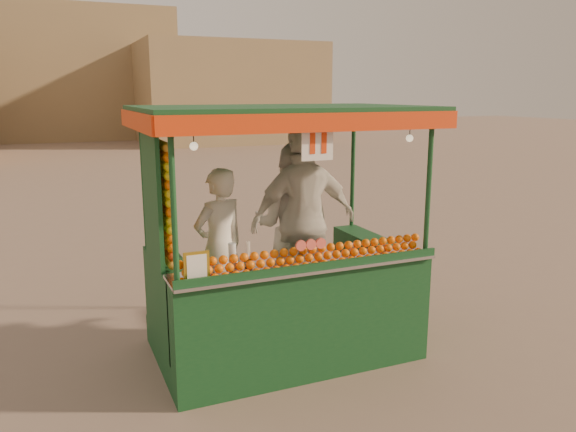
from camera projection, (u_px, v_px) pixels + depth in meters
name	position (u px, v px, depth m)	size (l,w,h in m)	color
ground	(273.00, 351.00, 5.61)	(90.00, 90.00, 0.00)	#745F53
building_right	(229.00, 93.00, 29.32)	(9.00, 6.00, 5.00)	#8C734F
building_center	(40.00, 75.00, 31.06)	(14.00, 7.00, 7.00)	#8C734F
juice_cart	(280.00, 279.00, 5.35)	(2.64, 1.71, 2.40)	#103D1D
vendor_left	(219.00, 247.00, 5.46)	(0.66, 0.54, 1.55)	white
vendor_middle	(292.00, 226.00, 5.90)	(1.07, 1.04, 1.73)	beige
vendor_right	(304.00, 221.00, 5.72)	(1.13, 0.48, 1.92)	silver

